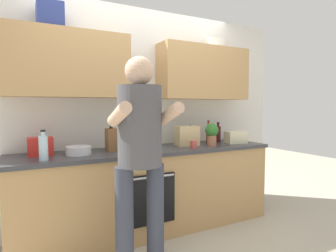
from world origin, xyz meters
TOP-DOWN VIEW (x-y plane):
  - ground_plane at (0.00, 0.00)m, footprint 12.00×12.00m
  - back_wall_unit at (-0.00, 0.27)m, footprint 4.00×0.38m
  - counter at (-0.00, -0.00)m, footprint 2.84×0.67m
  - person_standing at (-0.43, -0.77)m, footprint 0.49×0.45m
  - bottle_vinegar at (0.81, 0.07)m, footprint 0.05×0.05m
  - bottle_juice at (0.64, 0.21)m, footprint 0.05×0.05m
  - bottle_soda at (0.03, 0.08)m, footprint 0.08×0.08m
  - bottle_soy at (-0.19, -0.13)m, footprint 0.06×0.06m
  - bottle_water at (-1.08, -0.18)m, footprint 0.07×0.07m
  - bottle_syrup at (0.02, 0.22)m, footprint 0.05×0.05m
  - bottle_wine at (1.01, 0.13)m, footprint 0.07×0.07m
  - cup_ceramic at (0.43, -0.18)m, footprint 0.08×0.08m
  - mixing_bowl at (-0.76, -0.01)m, footprint 0.24×0.24m
  - knife_block at (-0.42, 0.07)m, footprint 0.10×0.14m
  - potted_herb at (0.71, -0.13)m, footprint 0.15×0.15m
  - grocery_bag_crisps at (-1.09, 0.11)m, footprint 0.22×0.17m
  - grocery_bag_rice at (1.13, -0.07)m, footprint 0.28×0.22m
  - grocery_bag_bread at (0.48, 0.04)m, footprint 0.28×0.21m

SIDE VIEW (x-z plane):
  - ground_plane at x=0.00m, z-range 0.00..0.00m
  - counter at x=0.00m, z-range 0.00..0.90m
  - mixing_bowl at x=-0.76m, z-range 0.90..0.98m
  - cup_ceramic at x=0.43m, z-range 0.90..0.99m
  - grocery_bag_rice at x=1.13m, z-range 0.90..1.05m
  - bottle_syrup at x=0.02m, z-range 0.87..1.08m
  - bottle_juice at x=0.64m, z-range 0.87..1.10m
  - grocery_bag_crisps at x=-1.09m, z-range 0.90..1.07m
  - bottle_wine at x=1.01m, z-range 0.88..1.14m
  - bottle_water at x=-1.08m, z-range 0.88..1.15m
  - grocery_bag_bread at x=0.48m, z-range 0.90..1.13m
  - bottle_soy at x=-0.19m, z-range 0.88..1.15m
  - knife_block at x=-0.42m, z-range 0.87..1.16m
  - bottle_vinegar at x=0.81m, z-range 0.88..1.16m
  - person_standing at x=-0.43m, z-range 0.16..1.90m
  - bottle_soda at x=0.03m, z-range 0.87..1.20m
  - potted_herb at x=0.71m, z-range 0.92..1.18m
  - back_wall_unit at x=0.00m, z-range 0.25..2.75m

